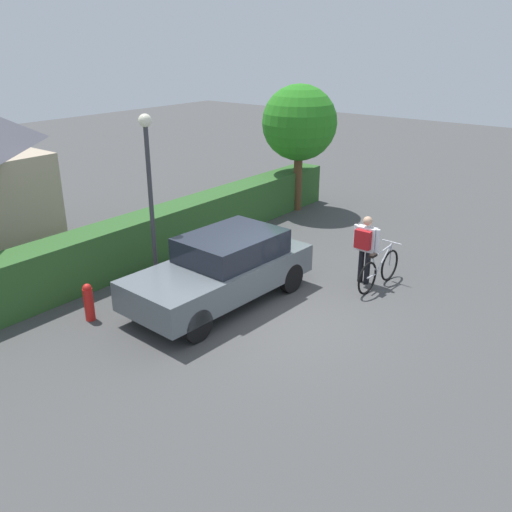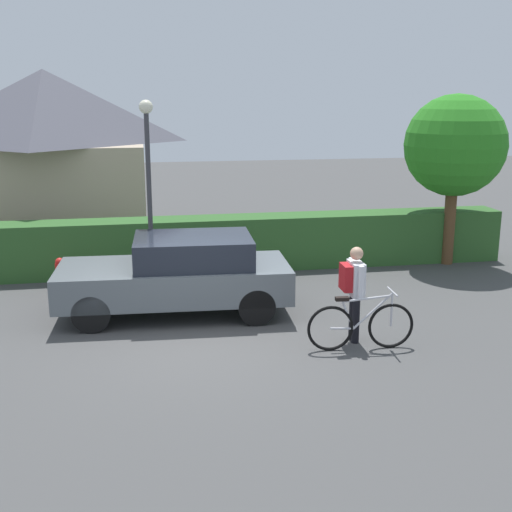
{
  "view_description": "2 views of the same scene",
  "coord_description": "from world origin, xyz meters",
  "px_view_note": "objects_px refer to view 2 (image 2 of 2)",
  "views": [
    {
      "loc": [
        -8.31,
        -5.88,
        5.43
      ],
      "look_at": [
        0.05,
        0.71,
        1.17
      ],
      "focal_mm": 38.45,
      "sensor_mm": 36.0,
      "label": 1
    },
    {
      "loc": [
        -0.89,
        -10.54,
        4.1
      ],
      "look_at": [
        1.13,
        0.67,
        1.26
      ],
      "focal_mm": 46.02,
      "sensor_mm": 36.0,
      "label": 2
    }
  ],
  "objects_px": {
    "bicycle": "(361,325)",
    "street_lamp": "(148,169)",
    "person_rider": "(354,285)",
    "parked_car_near": "(179,274)",
    "fire_hydrant": "(61,276)",
    "tree_kerbside": "(455,146)"
  },
  "relations": [
    {
      "from": "bicycle",
      "to": "street_lamp",
      "type": "bearing_deg",
      "value": 129.44
    },
    {
      "from": "bicycle",
      "to": "person_rider",
      "type": "xyz_separation_m",
      "value": [
        -0.02,
        0.39,
        0.58
      ]
    },
    {
      "from": "bicycle",
      "to": "street_lamp",
      "type": "xyz_separation_m",
      "value": [
        -3.27,
        3.97,
        2.17
      ]
    },
    {
      "from": "bicycle",
      "to": "person_rider",
      "type": "relative_size",
      "value": 1.09
    },
    {
      "from": "parked_car_near",
      "to": "fire_hydrant",
      "type": "bearing_deg",
      "value": 145.88
    },
    {
      "from": "bicycle",
      "to": "fire_hydrant",
      "type": "height_order",
      "value": "bicycle"
    },
    {
      "from": "fire_hydrant",
      "to": "person_rider",
      "type": "bearing_deg",
      "value": -34.57
    },
    {
      "from": "tree_kerbside",
      "to": "bicycle",
      "type": "bearing_deg",
      "value": -128.47
    },
    {
      "from": "tree_kerbside",
      "to": "parked_car_near",
      "type": "bearing_deg",
      "value": -158.58
    },
    {
      "from": "bicycle",
      "to": "tree_kerbside",
      "type": "distance_m",
      "value": 6.81
    },
    {
      "from": "street_lamp",
      "to": "fire_hydrant",
      "type": "height_order",
      "value": "street_lamp"
    },
    {
      "from": "tree_kerbside",
      "to": "fire_hydrant",
      "type": "distance_m",
      "value": 9.48
    },
    {
      "from": "street_lamp",
      "to": "tree_kerbside",
      "type": "height_order",
      "value": "tree_kerbside"
    },
    {
      "from": "street_lamp",
      "to": "fire_hydrant",
      "type": "relative_size",
      "value": 4.9
    },
    {
      "from": "parked_car_near",
      "to": "street_lamp",
      "type": "relative_size",
      "value": 1.11
    },
    {
      "from": "parked_car_near",
      "to": "fire_hydrant",
      "type": "relative_size",
      "value": 5.42
    },
    {
      "from": "bicycle",
      "to": "fire_hydrant",
      "type": "bearing_deg",
      "value": 142.69
    },
    {
      "from": "bicycle",
      "to": "fire_hydrant",
      "type": "xyz_separation_m",
      "value": [
        -5.14,
        3.92,
        -0.0
      ]
    },
    {
      "from": "parked_car_near",
      "to": "tree_kerbside",
      "type": "height_order",
      "value": "tree_kerbside"
    },
    {
      "from": "person_rider",
      "to": "fire_hydrant",
      "type": "height_order",
      "value": "person_rider"
    },
    {
      "from": "street_lamp",
      "to": "tree_kerbside",
      "type": "bearing_deg",
      "value": 7.93
    },
    {
      "from": "person_rider",
      "to": "tree_kerbside",
      "type": "xyz_separation_m",
      "value": [
        3.97,
        4.59,
        1.88
      ]
    }
  ]
}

